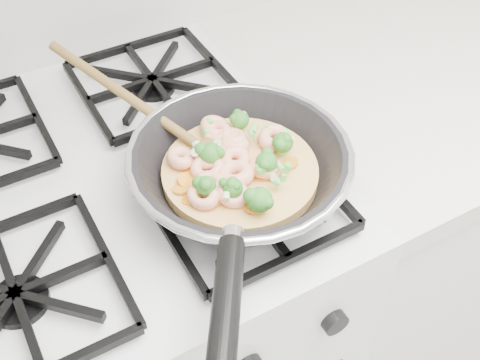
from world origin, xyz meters
TOP-DOWN VIEW (x-y plane):
  - stove at (0.00, 1.70)m, footprint 0.60×0.60m
  - counter_right at (0.80, 1.70)m, footprint 1.00×0.60m
  - skillet at (0.15, 1.57)m, footprint 0.34×0.58m

SIDE VIEW (x-z plane):
  - counter_right at x=0.80m, z-range 0.00..0.90m
  - stove at x=0.00m, z-range 0.00..0.92m
  - skillet at x=0.15m, z-range 0.91..1.01m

